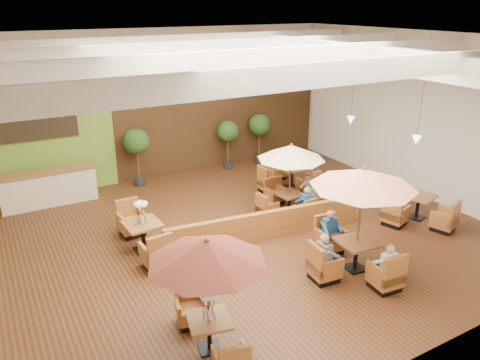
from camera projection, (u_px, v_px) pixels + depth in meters
room at (226, 103)px, 13.39m from camera, size 14.04×14.00×5.52m
service_counter at (49, 188)px, 15.50m from camera, size 3.00×0.75×1.18m
booth_divider at (267, 225)px, 13.29m from camera, size 5.96×0.92×0.83m
table_0 at (207, 267)px, 8.49m from camera, size 2.25×2.48×2.45m
table_1 at (359, 198)px, 11.16m from camera, size 2.64×2.73×2.75m
table_2 at (291, 166)px, 14.51m from camera, size 2.28×2.28×2.31m
table_3 at (143, 234)px, 12.61m from camera, size 0.98×2.79×1.60m
table_4 at (411, 209)px, 14.41m from camera, size 1.92×2.76×0.98m
table_5 at (285, 179)px, 16.87m from camera, size 1.75×2.60×0.98m
topiary_0 at (137, 144)px, 16.75m from camera, size 0.92×0.92×2.13m
topiary_1 at (228, 133)px, 18.50m from camera, size 0.85×0.85×1.98m
topiary_2 at (259, 127)px, 19.15m from camera, size 0.90×0.90×2.09m
diner_0 at (387, 261)px, 10.81m from camera, size 0.36×0.29×0.73m
diner_1 at (331, 227)px, 12.45m from camera, size 0.38×0.32×0.74m
diner_2 at (325, 252)px, 11.16m from camera, size 0.33×0.40×0.80m
diner_3 at (306, 200)px, 14.14m from camera, size 0.36×0.30×0.73m
diner_4 at (311, 186)px, 15.20m from camera, size 0.33×0.40×0.80m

